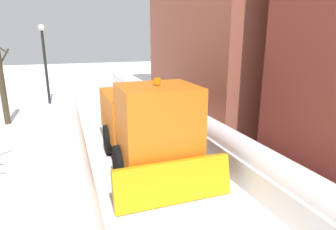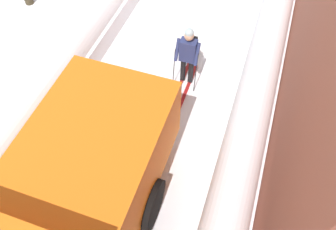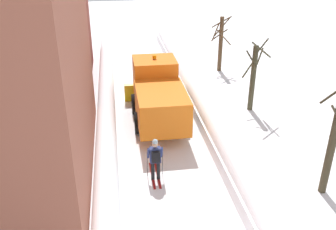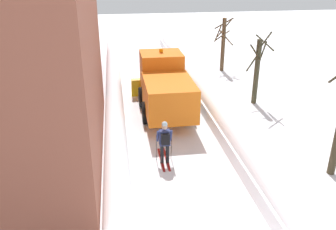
{
  "view_description": "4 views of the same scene",
  "coord_description": "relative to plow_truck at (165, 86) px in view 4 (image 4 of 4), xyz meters",
  "views": [
    {
      "loc": [
        2.53,
        20.57,
        4.22
      ],
      "look_at": [
        -1.2,
        10.22,
        1.21
      ],
      "focal_mm": 30.46,
      "sensor_mm": 36.0,
      "label": 1
    },
    {
      "loc": [
        -2.17,
        12.65,
        6.98
      ],
      "look_at": [
        -0.77,
        8.52,
        1.0
      ],
      "focal_mm": 35.74,
      "sensor_mm": 36.0,
      "label": 2
    },
    {
      "loc": [
        -1.94,
        -5.58,
        8.77
      ],
      "look_at": [
        0.33,
        9.75,
        1.2
      ],
      "focal_mm": 40.03,
      "sensor_mm": 36.0,
      "label": 3
    },
    {
      "loc": [
        -2.34,
        -5.58,
        7.4
      ],
      "look_at": [
        -0.31,
        7.85,
        1.5
      ],
      "focal_mm": 38.08,
      "sensor_mm": 36.0,
      "label": 4
    }
  ],
  "objects": [
    {
      "name": "skier",
      "position": [
        -0.73,
        -5.02,
        -0.48
      ],
      "size": [
        0.62,
        1.8,
        1.81
      ],
      "color": "black",
      "rests_on": "ground"
    },
    {
      "name": "bare_tree_mid",
      "position": [
        5.17,
        0.68,
        0.48
      ],
      "size": [
        1.39,
        1.34,
        4.07
      ],
      "color": "#3D3926",
      "rests_on": "ground"
    },
    {
      "name": "plow_truck",
      "position": [
        0.0,
        0.0,
        0.0
      ],
      "size": [
        3.2,
        5.98,
        3.12
      ],
      "color": "orange",
      "rests_on": "ground"
    },
    {
      "name": "snowbank_right",
      "position": [
        2.42,
        -1.55,
        -1.02
      ],
      "size": [
        1.1,
        36.0,
        1.05
      ],
      "color": "white",
      "rests_on": "ground"
    },
    {
      "name": "snowbank_left",
      "position": [
        -2.61,
        -1.55,
        -0.9
      ],
      "size": [
        1.1,
        36.0,
        1.24
      ],
      "color": "white",
      "rests_on": "ground"
    },
    {
      "name": "ground_plane",
      "position": [
        -0.1,
        -1.55,
        -1.48
      ],
      "size": [
        80.0,
        80.0,
        0.0
      ],
      "primitive_type": "plane",
      "color": "white"
    },
    {
      "name": "bare_tree_far",
      "position": [
        5.23,
        7.27,
        0.52
      ],
      "size": [
        1.48,
        1.33,
        3.74
      ],
      "color": "brown",
      "rests_on": "ground"
    },
    {
      "name": "traffic_light_pole",
      "position": [
        -3.29,
        -6.22,
        1.63
      ],
      "size": [
        0.28,
        0.42,
        4.43
      ],
      "color": "black",
      "rests_on": "ground"
    }
  ]
}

